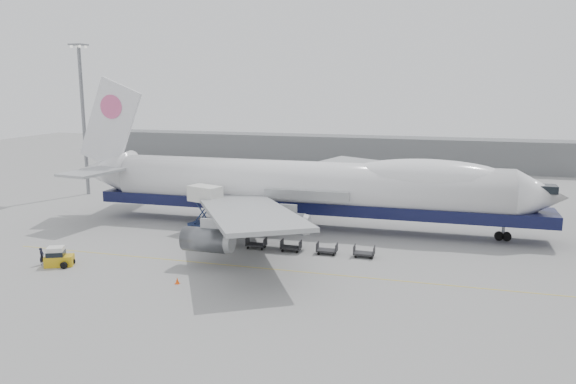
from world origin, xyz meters
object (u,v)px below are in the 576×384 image
(airliner, at_px, (310,186))
(catering_truck, at_px, (206,206))
(ground_worker, at_px, (42,256))
(baggage_tug, at_px, (58,257))

(airliner, height_order, catering_truck, airliner)
(catering_truck, bearing_deg, airliner, 43.64)
(catering_truck, xyz_separation_m, ground_worker, (-11.13, -17.49, -2.49))
(baggage_tug, bearing_deg, catering_truck, 37.49)
(catering_truck, relative_size, baggage_tug, 1.87)
(baggage_tug, bearing_deg, airliner, 22.25)
(airliner, height_order, ground_worker, airliner)
(airliner, relative_size, ground_worker, 35.69)
(baggage_tug, relative_size, ground_worker, 1.71)
(airliner, xyz_separation_m, baggage_tug, (-21.76, -23.09, -4.70))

